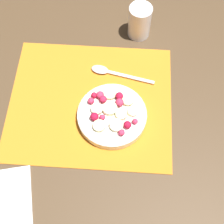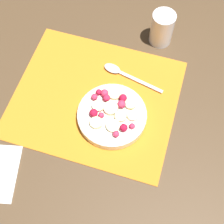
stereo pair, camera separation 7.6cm
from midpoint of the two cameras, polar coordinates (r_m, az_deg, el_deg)
The scene contains 5 objects.
ground_plane at distance 0.82m, azimuth -0.46°, elevation 2.25°, with size 3.00×3.00×0.00m, color #4C3823.
placemat at distance 0.82m, azimuth -0.46°, elevation 2.34°, with size 0.42×0.36×0.01m.
fruit_bowl at distance 0.77m, azimuth 2.79°, elevation -0.75°, with size 0.17×0.17×0.05m.
spoon at distance 0.85m, azimuth 4.21°, elevation 6.97°, with size 0.18×0.05×0.01m.
drinking_glass at distance 0.91m, azimuth 11.57°, elevation 14.54°, with size 0.06×0.06×0.10m.
Camera 2 is at (-0.16, 0.36, 0.72)m, focal length 50.00 mm.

